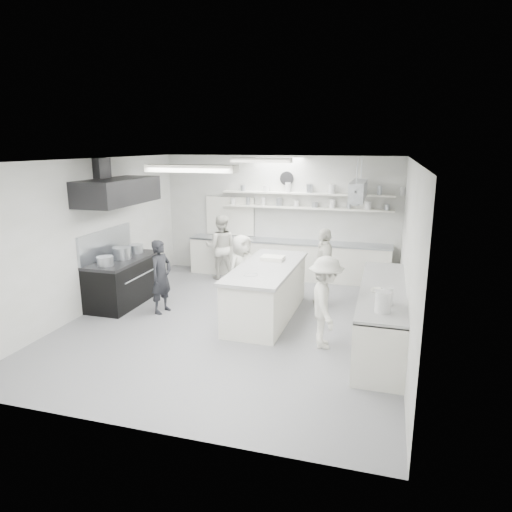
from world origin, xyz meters
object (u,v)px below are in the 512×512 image
(stove, at_px, (124,282))
(prep_island, at_px, (267,292))
(back_counter, at_px, (287,259))
(cook_back, at_px, (221,247))
(right_counter, at_px, (382,316))
(cook_stove, at_px, (161,277))

(stove, height_order, prep_island, prep_island)
(back_counter, xyz_separation_m, prep_island, (0.19, -2.74, 0.02))
(prep_island, relative_size, cook_back, 1.64)
(right_counter, relative_size, prep_island, 1.26)
(right_counter, distance_m, prep_island, 2.26)
(stove, bearing_deg, back_counter, 43.99)
(back_counter, height_order, prep_island, prep_island)
(right_counter, relative_size, cook_back, 2.07)
(stove, relative_size, prep_island, 0.69)
(stove, height_order, right_counter, right_counter)
(cook_back, bearing_deg, right_counter, 130.20)
(stove, bearing_deg, cook_back, 59.35)
(back_counter, bearing_deg, prep_island, -86.09)
(stove, xyz_separation_m, cook_stove, (1.04, -0.30, 0.28))
(right_counter, distance_m, cook_stove, 4.23)
(cook_back, bearing_deg, back_counter, -174.48)
(cook_stove, bearing_deg, back_counter, -18.83)
(back_counter, xyz_separation_m, cook_stove, (-1.86, -3.10, 0.27))
(prep_island, bearing_deg, cook_stove, -169.07)
(back_counter, relative_size, cook_stove, 3.42)
(stove, distance_m, back_counter, 4.03)
(right_counter, xyz_separation_m, cook_stove, (-4.21, 0.30, 0.26))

